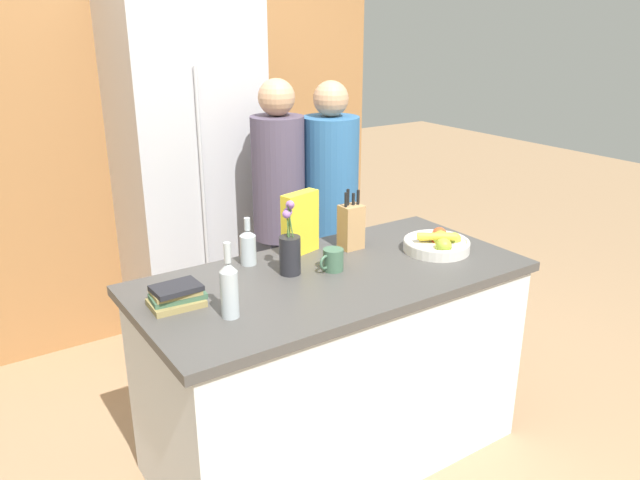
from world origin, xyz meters
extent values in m
plane|color=#A37F5B|center=(0.00, 0.00, 0.00)|extent=(14.00, 14.00, 0.00)
cube|color=silver|center=(0.00, 0.00, 0.43)|extent=(1.60, 0.77, 0.86)
cube|color=#474442|center=(0.00, 0.00, 0.88)|extent=(1.66, 0.81, 0.04)
cube|color=#9E6B3D|center=(0.00, 1.74, 1.30)|extent=(2.86, 0.12, 2.60)
cube|color=#B7B7BC|center=(-0.05, 1.38, 1.02)|extent=(0.75, 0.60, 2.04)
cylinder|color=#B7B7BC|center=(-0.11, 1.07, 1.12)|extent=(0.02, 0.02, 1.12)
cylinder|color=silver|center=(0.55, -0.04, 0.92)|extent=(0.30, 0.30, 0.05)
torus|color=silver|center=(0.55, -0.04, 0.95)|extent=(0.30, 0.30, 0.02)
sphere|color=#99B233|center=(0.56, -0.06, 0.96)|extent=(0.08, 0.08, 0.08)
sphere|color=#C64C23|center=(0.59, -0.01, 0.96)|extent=(0.07, 0.07, 0.07)
sphere|color=#99B233|center=(0.63, -0.08, 0.95)|extent=(0.07, 0.07, 0.07)
sphere|color=#99B233|center=(0.51, -0.13, 0.96)|extent=(0.07, 0.07, 0.07)
sphere|color=red|center=(0.56, -0.05, 0.95)|extent=(0.08, 0.08, 0.08)
cylinder|color=yellow|center=(0.55, -0.03, 0.97)|extent=(0.15, 0.09, 0.03)
cylinder|color=yellow|center=(0.53, -0.06, 0.98)|extent=(0.16, 0.14, 0.03)
cube|color=tan|center=(0.24, 0.21, 1.00)|extent=(0.10, 0.09, 0.21)
cylinder|color=black|center=(0.21, 0.20, 1.14)|extent=(0.01, 0.01, 0.08)
cylinder|color=black|center=(0.23, 0.22, 1.14)|extent=(0.01, 0.01, 0.09)
cylinder|color=black|center=(0.26, 0.21, 1.13)|extent=(0.01, 0.01, 0.07)
cylinder|color=black|center=(0.28, 0.20, 1.14)|extent=(0.01, 0.01, 0.08)
cylinder|color=#232328|center=(-0.15, 0.10, 0.98)|extent=(0.09, 0.09, 0.16)
cylinder|color=#477538|center=(-0.15, 0.10, 1.13)|extent=(0.01, 0.01, 0.14)
sphere|color=#9966B2|center=(-0.15, 0.10, 1.20)|extent=(0.04, 0.04, 0.04)
cylinder|color=#477538|center=(-0.15, 0.11, 1.12)|extent=(0.02, 0.01, 0.10)
sphere|color=#9966B2|center=(-0.15, 0.12, 1.17)|extent=(0.04, 0.04, 0.04)
cylinder|color=#477538|center=(-0.16, 0.10, 1.11)|extent=(0.01, 0.02, 0.10)
sphere|color=#9966B2|center=(-0.16, 0.10, 1.17)|extent=(0.04, 0.04, 0.04)
cylinder|color=#477538|center=(-0.15, 0.09, 1.14)|extent=(0.03, 0.01, 0.14)
sphere|color=#9966B2|center=(-0.15, 0.08, 1.21)|extent=(0.03, 0.03, 0.03)
cube|color=yellow|center=(0.01, 0.28, 1.04)|extent=(0.20, 0.10, 0.29)
cylinder|color=#42664C|center=(0.02, 0.03, 0.95)|extent=(0.09, 0.09, 0.10)
torus|color=#42664C|center=(-0.03, 0.02, 0.95)|extent=(0.07, 0.03, 0.07)
cube|color=#99844C|center=(-0.67, 0.07, 0.91)|extent=(0.20, 0.15, 0.02)
cube|color=#3D6047|center=(-0.66, 0.08, 0.94)|extent=(0.21, 0.13, 0.02)
cube|color=#99844C|center=(-0.66, 0.09, 0.95)|extent=(0.18, 0.15, 0.02)
cube|color=#232328|center=(-0.66, 0.07, 0.97)|extent=(0.18, 0.13, 0.02)
cylinder|color=#B2BCC1|center=(-0.25, 0.29, 0.97)|extent=(0.07, 0.07, 0.13)
cone|color=#B2BCC1|center=(-0.25, 0.29, 1.04)|extent=(0.07, 0.07, 0.03)
cylinder|color=#B2BCC1|center=(-0.25, 0.29, 1.09)|extent=(0.03, 0.03, 0.06)
cylinder|color=#B2BCC1|center=(-0.54, -0.12, 0.99)|extent=(0.07, 0.07, 0.18)
cone|color=#B2BCC1|center=(-0.54, -0.12, 1.09)|extent=(0.07, 0.07, 0.03)
cylinder|color=#B2BCC1|center=(-0.54, -0.12, 1.15)|extent=(0.02, 0.02, 0.07)
cube|color=#383842|center=(0.21, 0.81, 0.39)|extent=(0.23, 0.16, 0.79)
cylinder|color=#4C4256|center=(0.21, 0.81, 1.11)|extent=(0.28, 0.28, 0.65)
sphere|color=tan|center=(0.21, 0.81, 1.54)|extent=(0.19, 0.19, 0.19)
cube|color=#383842|center=(0.50, 0.74, 0.39)|extent=(0.28, 0.24, 0.78)
cylinder|color=#2D6093|center=(0.50, 0.74, 1.10)|extent=(0.31, 0.31, 0.65)
sphere|color=tan|center=(0.50, 0.74, 1.52)|extent=(0.19, 0.19, 0.19)
camera|label=1|loc=(-1.40, -1.98, 1.93)|focal=35.00mm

